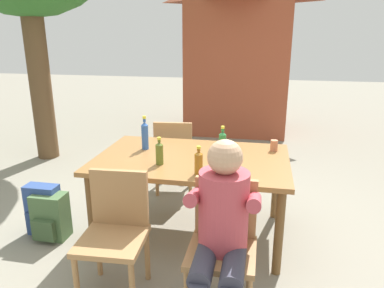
# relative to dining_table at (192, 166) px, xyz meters

# --- Properties ---
(ground_plane) EXTENTS (24.00, 24.00, 0.00)m
(ground_plane) POSITION_rel_dining_table_xyz_m (0.00, 0.00, -0.67)
(ground_plane) COLOR gray
(dining_table) EXTENTS (1.68, 1.08, 0.75)m
(dining_table) POSITION_rel_dining_table_xyz_m (0.00, 0.00, 0.00)
(dining_table) COLOR olive
(dining_table) RESTS_ON ground_plane
(chair_near_right) EXTENTS (0.44, 0.44, 0.87)m
(chair_near_right) POSITION_rel_dining_table_xyz_m (0.38, -0.84, -0.18)
(chair_near_right) COLOR #A37547
(chair_near_right) RESTS_ON ground_plane
(chair_far_left) EXTENTS (0.48, 0.48, 0.87)m
(chair_far_left) POSITION_rel_dining_table_xyz_m (-0.37, 0.84, -0.18)
(chair_far_left) COLOR #A37547
(chair_far_left) RESTS_ON ground_plane
(chair_near_left) EXTENTS (0.46, 0.46, 0.87)m
(chair_near_left) POSITION_rel_dining_table_xyz_m (-0.38, -0.84, -0.18)
(chair_near_left) COLOR #A37547
(chair_near_left) RESTS_ON ground_plane
(person_in_white_shirt) EXTENTS (0.47, 0.61, 1.18)m
(person_in_white_shirt) POSITION_rel_dining_table_xyz_m (0.38, -0.95, -0.01)
(person_in_white_shirt) COLOR #B7424C
(person_in_white_shirt) RESTS_ON ground_plane
(bottle_olive) EXTENTS (0.06, 0.06, 0.23)m
(bottle_olive) POSITION_rel_dining_table_xyz_m (-0.23, -0.23, 0.18)
(bottle_olive) COLOR #566623
(bottle_olive) RESTS_ON dining_table
(bottle_green) EXTENTS (0.06, 0.06, 0.27)m
(bottle_green) POSITION_rel_dining_table_xyz_m (0.26, 0.09, 0.20)
(bottle_green) COLOR #287A38
(bottle_green) RESTS_ON dining_table
(bottle_blue) EXTENTS (0.06, 0.06, 0.32)m
(bottle_blue) POSITION_rel_dining_table_xyz_m (-0.47, 0.14, 0.22)
(bottle_blue) COLOR #2D56A3
(bottle_blue) RESTS_ON dining_table
(bottle_amber) EXTENTS (0.06, 0.06, 0.23)m
(bottle_amber) POSITION_rel_dining_table_xyz_m (0.13, -0.39, 0.18)
(bottle_amber) COLOR #996019
(bottle_amber) RESTS_ON dining_table
(cup_terracotta) EXTENTS (0.07, 0.07, 0.10)m
(cup_terracotta) POSITION_rel_dining_table_xyz_m (0.71, 0.32, 0.13)
(cup_terracotta) COLOR #BC6B47
(cup_terracotta) RESTS_ON dining_table
(cup_steel) EXTENTS (0.07, 0.07, 0.09)m
(cup_steel) POSITION_rel_dining_table_xyz_m (0.36, -0.04, 0.12)
(cup_steel) COLOR #B2B7BC
(cup_steel) RESTS_ON dining_table
(table_knife) EXTENTS (0.09, 0.23, 0.01)m
(table_knife) POSITION_rel_dining_table_xyz_m (0.36, -0.21, 0.08)
(table_knife) COLOR silver
(table_knife) RESTS_ON dining_table
(backpack_by_near_side) EXTENTS (0.30, 0.20, 0.48)m
(backpack_by_near_side) POSITION_rel_dining_table_xyz_m (-1.34, -0.28, -0.44)
(backpack_by_near_side) COLOR #2D4784
(backpack_by_near_side) RESTS_ON ground_plane
(backpack_by_far_side) EXTENTS (0.29, 0.25, 0.42)m
(backpack_by_far_side) POSITION_rel_dining_table_xyz_m (-1.24, -0.33, -0.46)
(backpack_by_far_side) COLOR #47663D
(backpack_by_far_side) RESTS_ON ground_plane
(brick_kiosk) EXTENTS (2.06, 1.79, 2.87)m
(brick_kiosk) POSITION_rel_dining_table_xyz_m (0.09, 4.01, 0.84)
(brick_kiosk) COLOR #9E472D
(brick_kiosk) RESTS_ON ground_plane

